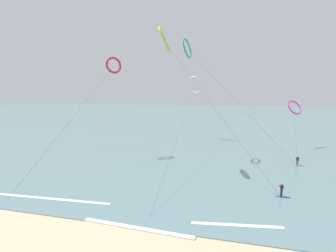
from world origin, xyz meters
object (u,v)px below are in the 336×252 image
object	(u,v)px
kite_magenta	(295,108)
kite_teal	(187,49)
kite_ivory	(194,85)
kite_lime	(164,39)
surfer_cobalt	(281,191)
kite_crimson	(113,65)
surfer_coral	(297,161)

from	to	relation	value
kite_magenta	kite_teal	world-z (taller)	kite_teal
kite_ivory	kite_lime	distance (m)	27.12
surfer_cobalt	kite_teal	xyz separation A→B (m)	(-14.56, 17.62, 20.07)
surfer_cobalt	kite_crimson	distance (m)	37.03
surfer_cobalt	kite_magenta	world-z (taller)	kite_magenta
kite_ivory	kite_teal	world-z (taller)	kite_teal
kite_teal	kite_crimson	world-z (taller)	kite_teal
surfer_coral	kite_teal	size ratio (longest dim) A/B	0.07
surfer_cobalt	kite_ivory	distance (m)	41.49
kite_lime	kite_crimson	distance (m)	13.60
surfer_coral	kite_lime	size ratio (longest dim) A/B	0.07
surfer_coral	kite_teal	bearing A→B (deg)	49.70
kite_teal	kite_lime	world-z (taller)	kite_lime
kite_ivory	kite_crimson	world-z (taller)	kite_crimson
kite_teal	kite_crimson	xyz separation A→B (m)	(-14.50, -2.25, -3.02)
kite_crimson	kite_lime	bearing A→B (deg)	-75.81
kite_teal	kite_lime	distance (m)	8.29
kite_magenta	kite_ivory	size ratio (longest dim) A/B	0.40
kite_ivory	kite_crimson	distance (m)	24.87
surfer_cobalt	kite_lime	world-z (taller)	kite_lime
surfer_cobalt	kite_lime	size ratio (longest dim) A/B	0.07
kite_magenta	kite_lime	bearing A→B (deg)	-176.90
kite_ivory	surfer_cobalt	bearing A→B (deg)	138.58
surfer_coral	kite_lime	distance (m)	30.61
kite_lime	kite_crimson	size ratio (longest dim) A/B	0.91
surfer_coral	kite_lime	xyz separation A→B (m)	(-22.41, -4.50, 20.35)
surfer_coral	kite_crimson	distance (m)	38.37
surfer_coral	kite_lime	world-z (taller)	kite_lime
kite_magenta	kite_lime	distance (m)	35.24
surfer_coral	kite_magenta	world-z (taller)	kite_magenta
surfer_coral	kite_magenta	distance (m)	18.84
kite_lime	kite_ivory	bearing A→B (deg)	-12.74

